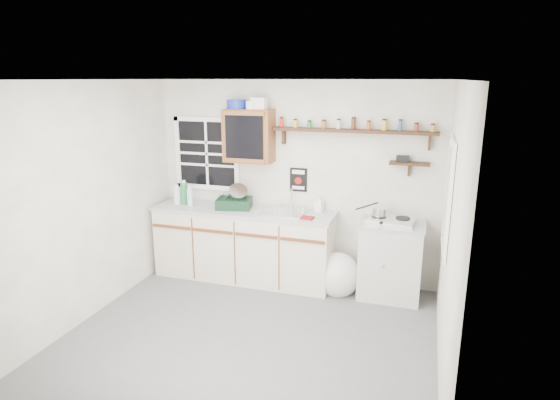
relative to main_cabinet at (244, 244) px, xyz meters
The scene contains 18 objects.
room 1.63m from the main_cabinet, 65.77° to the right, with size 3.64×3.24×2.54m.
main_cabinet is the anchor object (origin of this frame).
right_cabinet 1.84m from the main_cabinet, ahead, with size 0.73×0.57×0.91m.
sink 0.71m from the main_cabinet, ahead, with size 0.52×0.44×0.29m.
upper_cabinet 1.37m from the main_cabinet, 76.32° to the left, with size 0.60×0.32×0.65m.
upper_cabinet_clutter 1.75m from the main_cabinet, 89.64° to the left, with size 0.50×0.24×0.14m.
spice_shelf 1.98m from the main_cabinet, ahead, with size 1.91×0.18×0.35m.
secondary_shelf 2.25m from the main_cabinet, ahead, with size 0.45×0.16×0.24m.
warning_sign 1.08m from the main_cabinet, 24.36° to the left, with size 0.22×0.02×0.30m.
window_back 1.28m from the main_cabinet, 155.10° to the left, with size 0.93×0.03×0.98m.
window_right 2.68m from the main_cabinet, 17.55° to the right, with size 0.03×0.78×1.08m.
water_bottles 1.02m from the main_cabinet, behind, with size 0.28×0.14×0.31m.
dish_rack 0.57m from the main_cabinet, 169.83° to the left, with size 0.48×0.40×0.32m.
soap_bottle 1.10m from the main_cabinet, 11.53° to the left, with size 0.10×0.10×0.21m, color silver.
rag 1.00m from the main_cabinet, ahead, with size 0.14×0.12×0.02m, color maroon.
hotplate 1.87m from the main_cabinet, ahead, with size 0.56×0.35×0.08m.
saucepan 1.76m from the main_cabinet, ahead, with size 0.37×0.24×0.17m.
trash_bag 1.26m from the main_cabinet, ahead, with size 0.47×0.43×0.54m.
Camera 1 is at (1.56, -3.94, 2.51)m, focal length 30.00 mm.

